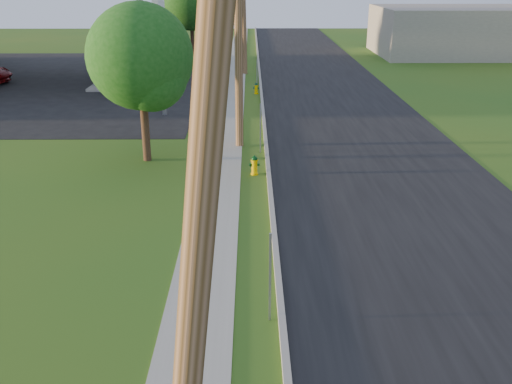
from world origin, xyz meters
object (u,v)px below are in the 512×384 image
(hydrant_mid, at_px, (254,165))
(hydrant_far, at_px, (256,88))
(price_pylon, at_px, (158,3))
(fuel_pump_se, at_px, (115,66))
(utility_pole_mid, at_px, (238,23))
(utility_pole_near, at_px, (201,200))
(tree_lot, at_px, (192,3))
(utility_pole_far, at_px, (244,3))
(fuel_pump_ne, at_px, (101,76))
(tree_verge, at_px, (143,61))

(hydrant_mid, distance_m, hydrant_far, 14.47)
(price_pylon, distance_m, hydrant_far, 8.75)
(fuel_pump_se, bearing_deg, utility_pole_mid, -62.37)
(utility_pole_near, bearing_deg, hydrant_far, 88.42)
(tree_lot, xyz_separation_m, hydrant_far, (4.91, -13.43, -4.18))
(utility_pole_near, bearing_deg, utility_pole_mid, 90.00)
(utility_pole_far, height_order, hydrant_far, utility_pole_far)
(fuel_pump_ne, relative_size, tree_lot, 0.46)
(tree_verge, bearing_deg, hydrant_far, 71.77)
(utility_pole_mid, bearing_deg, utility_pole_far, 90.00)
(fuel_pump_se, xyz_separation_m, tree_lot, (4.78, 7.26, 3.79))
(tree_lot, bearing_deg, fuel_pump_ne, -113.00)
(fuel_pump_ne, relative_size, hydrant_mid, 4.43)
(utility_pole_near, xyz_separation_m, tree_lot, (-4.12, 42.26, -0.29))
(utility_pole_far, xyz_separation_m, tree_lot, (-4.12, 6.26, -0.29))
(utility_pole_far, height_order, hydrant_mid, utility_pole_far)
(utility_pole_far, relative_size, tree_lot, 1.35)
(utility_pole_mid, relative_size, tree_lot, 1.40)
(fuel_pump_se, relative_size, hydrant_mid, 4.43)
(utility_pole_far, relative_size, fuel_pump_se, 2.97)
(tree_verge, bearing_deg, tree_lot, 91.50)
(utility_pole_near, bearing_deg, fuel_pump_se, 104.27)
(hydrant_mid, xyz_separation_m, hydrant_far, (0.20, 14.47, -0.02))
(price_pylon, xyz_separation_m, hydrant_far, (4.69, 5.34, -5.10))
(fuel_pump_ne, height_order, price_pylon, price_pylon)
(fuel_pump_ne, bearing_deg, tree_lot, 67.00)
(utility_pole_far, bearing_deg, tree_lot, 123.33)
(fuel_pump_se, relative_size, tree_lot, 0.46)
(utility_pole_far, relative_size, price_pylon, 1.39)
(fuel_pump_ne, bearing_deg, price_pylon, -56.31)
(utility_pole_far, bearing_deg, fuel_pump_se, -173.59)
(utility_pole_near, bearing_deg, fuel_pump_ne, 106.02)
(utility_pole_far, relative_size, tree_verge, 1.62)
(utility_pole_near, distance_m, fuel_pump_ne, 32.51)
(tree_verge, bearing_deg, utility_pole_near, -77.90)
(utility_pole_mid, bearing_deg, tree_verge, -149.86)
(utility_pole_mid, distance_m, fuel_pump_se, 19.65)
(tree_verge, height_order, hydrant_mid, tree_verge)
(price_pylon, bearing_deg, hydrant_far, 48.66)
(fuel_pump_ne, distance_m, tree_lot, 12.81)
(utility_pole_mid, relative_size, tree_verge, 1.67)
(tree_lot, distance_m, hydrant_mid, 28.60)
(tree_verge, bearing_deg, utility_pole_mid, 30.14)
(fuel_pump_se, height_order, hydrant_far, fuel_pump_se)
(utility_pole_mid, height_order, price_pylon, utility_pole_mid)
(utility_pole_far, distance_m, hydrant_far, 8.48)
(price_pylon, xyz_separation_m, hydrant_mid, (4.50, -9.13, -5.08))
(utility_pole_near, height_order, utility_pole_mid, utility_pole_mid)
(utility_pole_mid, xyz_separation_m, tree_lot, (-4.12, 24.26, -0.44))
(fuel_pump_ne, distance_m, fuel_pump_se, 4.00)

